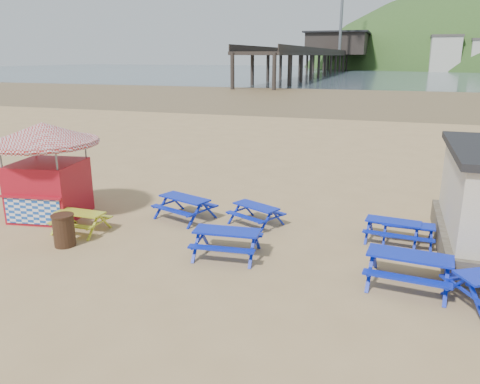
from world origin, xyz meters
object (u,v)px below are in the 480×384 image
(picnic_table_blue_a, at_px, (185,208))
(picnic_table_blue_b, at_px, (256,215))
(litter_bin, at_px, (64,230))
(ice_cream_kiosk, at_px, (46,158))
(picnic_table_yellow, at_px, (81,222))

(picnic_table_blue_a, bearing_deg, picnic_table_blue_b, 23.89)
(picnic_table_blue_a, xyz_separation_m, picnic_table_blue_b, (2.58, 0.19, -0.05))
(picnic_table_blue_a, xyz_separation_m, litter_bin, (-2.46, -3.43, 0.11))
(ice_cream_kiosk, distance_m, litter_bin, 3.51)
(picnic_table_blue_a, height_order, picnic_table_yellow, picnic_table_blue_a)
(ice_cream_kiosk, height_order, litter_bin, ice_cream_kiosk)
(picnic_table_blue_b, xyz_separation_m, litter_bin, (-5.04, -3.61, 0.16))
(picnic_table_blue_b, height_order, litter_bin, litter_bin)
(picnic_table_yellow, bearing_deg, ice_cream_kiosk, 154.52)
(picnic_table_yellow, height_order, litter_bin, litter_bin)
(picnic_table_yellow, bearing_deg, picnic_table_blue_a, 40.49)
(picnic_table_blue_b, relative_size, litter_bin, 2.05)
(litter_bin, bearing_deg, picnic_table_yellow, 102.96)
(picnic_table_yellow, distance_m, ice_cream_kiosk, 2.84)
(litter_bin, bearing_deg, picnic_table_blue_b, 35.64)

